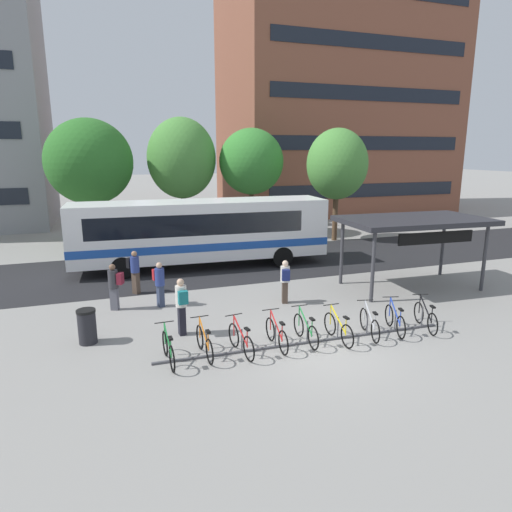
{
  "coord_description": "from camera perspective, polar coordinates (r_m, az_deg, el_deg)",
  "views": [
    {
      "loc": [
        -5.62,
        -10.53,
        5.51
      ],
      "look_at": [
        -0.21,
        4.92,
        1.67
      ],
      "focal_mm": 31.61,
      "sensor_mm": 36.0,
      "label": 1
    }
  ],
  "objects": [
    {
      "name": "city_bus",
      "position": [
        21.74,
        -6.78,
        3.21
      ],
      "size": [
        12.14,
        3.21,
        3.2
      ],
      "rotation": [
        0.0,
        0.0,
        -0.05
      ],
      "color": "white",
      "rests_on": "ground"
    },
    {
      "name": "parked_bicycle_black_8",
      "position": [
        15.31,
        20.65,
        -7.26
      ],
      "size": [
        0.64,
        1.67,
        0.99
      ],
      "rotation": [
        0.0,
        0.0,
        1.3
      ],
      "color": "black",
      "rests_on": "ground"
    },
    {
      "name": "parked_bicycle_blue_7",
      "position": [
        14.75,
        17.17,
        -7.77
      ],
      "size": [
        0.64,
        1.67,
        0.99
      ],
      "rotation": [
        0.0,
        0.0,
        1.3
      ],
      "color": "black",
      "rests_on": "ground"
    },
    {
      "name": "parked_bicycle_red_2",
      "position": [
        12.68,
        -1.91,
        -10.67
      ],
      "size": [
        0.52,
        1.72,
        0.99
      ],
      "rotation": [
        0.0,
        0.0,
        1.69
      ],
      "color": "black",
      "rests_on": "ground"
    },
    {
      "name": "commuter_maroon_pack_4",
      "position": [
        16.58,
        -17.49,
        -3.38
      ],
      "size": [
        0.6,
        0.49,
        1.67
      ],
      "rotation": [
        0.0,
        0.0,
        2.72
      ],
      "color": "#565660",
      "rests_on": "ground"
    },
    {
      "name": "building_right_wing",
      "position": [
        43.94,
        10.12,
        18.26
      ],
      "size": [
        19.76,
        11.51,
        19.07
      ],
      "color": "brown",
      "rests_on": "ground"
    },
    {
      "name": "bus_lane_asphalt",
      "position": [
        22.35,
        -4.14,
        -1.11
      ],
      "size": [
        80.0,
        7.2,
        0.01
      ],
      "primitive_type": "cube",
      "color": "#232326",
      "rests_on": "ground"
    },
    {
      "name": "bike_rack",
      "position": [
        13.5,
        6.48,
        -10.59
      ],
      "size": [
        8.94,
        0.31,
        0.7
      ],
      "rotation": [
        0.0,
        0.0,
        -0.03
      ],
      "color": "#47474C",
      "rests_on": "ground"
    },
    {
      "name": "commuter_red_pack_0",
      "position": [
        16.55,
        -12.12,
        -3.13
      ],
      "size": [
        0.45,
        0.59,
        1.65
      ],
      "rotation": [
        0.0,
        0.0,
        5.0
      ],
      "color": "#2D3851",
      "rests_on": "ground"
    },
    {
      "name": "transit_shelter",
      "position": [
        19.17,
        19.42,
        4.0
      ],
      "size": [
        5.96,
        3.59,
        2.88
      ],
      "rotation": [
        0.0,
        0.0,
        -0.05
      ],
      "color": "#38383D",
      "rests_on": "ground"
    },
    {
      "name": "street_tree_3",
      "position": [
        29.79,
        -0.6,
        11.84
      ],
      "size": [
        4.16,
        4.16,
        6.94
      ],
      "color": "brown",
      "rests_on": "ground"
    },
    {
      "name": "parked_bicycle_yellow_5",
      "position": [
        13.68,
        10.38,
        -9.06
      ],
      "size": [
        0.52,
        1.72,
        0.99
      ],
      "rotation": [
        0.0,
        0.0,
        1.58
      ],
      "color": "black",
      "rests_on": "ground"
    },
    {
      "name": "street_tree_0",
      "position": [
        28.86,
        -20.36,
        11.11
      ],
      "size": [
        5.07,
        5.07,
        7.38
      ],
      "color": "brown",
      "rests_on": "ground"
    },
    {
      "name": "parked_bicycle_silver_6",
      "position": [
        14.23,
        14.17,
        -8.35
      ],
      "size": [
        0.6,
        1.69,
        0.99
      ],
      "rotation": [
        0.0,
        0.0,
        1.33
      ],
      "color": "black",
      "rests_on": "ground"
    },
    {
      "name": "parked_bicycle_orange_1",
      "position": [
        12.61,
        -6.54,
        -10.9
      ],
      "size": [
        0.52,
        1.72,
        0.99
      ],
      "rotation": [
        0.0,
        0.0,
        1.61
      ],
      "color": "black",
      "rests_on": "ground"
    },
    {
      "name": "ground",
      "position": [
        13.15,
        8.13,
        -11.73
      ],
      "size": [
        200.0,
        200.0,
        0.0
      ],
      "primitive_type": "plane",
      "color": "gray"
    },
    {
      "name": "street_tree_2",
      "position": [
        28.39,
        10.23,
        11.35
      ],
      "size": [
        3.72,
        3.72,
        6.85
      ],
      "color": "brown",
      "rests_on": "ground"
    },
    {
      "name": "trash_bin",
      "position": [
        14.17,
        -20.59,
        -8.34
      ],
      "size": [
        0.55,
        0.55,
        1.03
      ],
      "color": "#232328",
      "rests_on": "ground"
    },
    {
      "name": "commuter_black_pack_1",
      "position": [
        18.24,
        -15.12,
        -1.62
      ],
      "size": [
        0.56,
        0.6,
        1.72
      ],
      "rotation": [
        0.0,
        0.0,
        5.34
      ],
      "color": "#47382D",
      "rests_on": "ground"
    },
    {
      "name": "parked_bicycle_green_0",
      "position": [
        12.36,
        -11.03,
        -11.58
      ],
      "size": [
        0.52,
        1.72,
        0.99
      ],
      "rotation": [
        0.0,
        0.0,
        1.6
      ],
      "color": "black",
      "rests_on": "ground"
    },
    {
      "name": "parked_bicycle_red_3",
      "position": [
        13.07,
        2.62,
        -9.92
      ],
      "size": [
        0.52,
        1.72,
        0.99
      ],
      "rotation": [
        0.0,
        0.0,
        1.56
      ],
      "color": "black",
      "rests_on": "ground"
    },
    {
      "name": "commuter_teal_pack_2",
      "position": [
        13.85,
        -9.41,
        -5.88
      ],
      "size": [
        0.36,
        0.54,
        1.78
      ],
      "rotation": [
        0.0,
        0.0,
        1.64
      ],
      "color": "black",
      "rests_on": "ground"
    },
    {
      "name": "parked_bicycle_green_4",
      "position": [
        13.44,
        6.31,
        -9.32
      ],
      "size": [
        0.52,
        1.72,
        0.99
      ],
      "rotation": [
        0.0,
        0.0,
        1.56
      ],
      "color": "black",
      "rests_on": "ground"
    },
    {
      "name": "street_tree_1",
      "position": [
        29.66,
        -9.39,
        12.09
      ],
      "size": [
        4.34,
        4.34,
        7.58
      ],
      "color": "brown",
      "rests_on": "ground"
    },
    {
      "name": "commuter_navy_pack_3",
      "position": [
        16.54,
        3.71,
        -2.91
      ],
      "size": [
        0.44,
        0.59,
        1.62
      ],
      "rotation": [
        0.0,
        0.0,
        1.29
      ],
      "color": "#47382D",
      "rests_on": "ground"
    }
  ]
}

